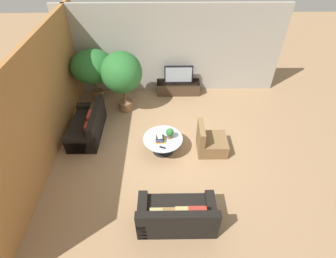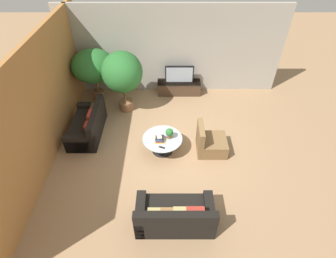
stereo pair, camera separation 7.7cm
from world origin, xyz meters
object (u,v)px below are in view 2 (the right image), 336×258
(couch_by_wall, at_px, (89,125))
(armchair_wicker, at_px, (210,143))
(television, at_px, (180,74))
(potted_palm_tall, at_px, (94,67))
(coffee_table, at_px, (163,142))
(potted_palm_corner, at_px, (123,73))
(media_console, at_px, (179,87))
(potted_plant_tabletop, at_px, (170,133))
(couch_near_entry, at_px, (175,216))

(couch_by_wall, distance_m, armchair_wicker, 3.58)
(television, distance_m, potted_palm_tall, 2.86)
(coffee_table, height_order, potted_palm_tall, potted_palm_tall)
(coffee_table, bearing_deg, armchair_wicker, 0.34)
(television, height_order, potted_palm_corner, potted_palm_corner)
(media_console, bearing_deg, potted_plant_tabletop, -97.07)
(couch_near_entry, relative_size, potted_palm_corner, 0.82)
(potted_palm_tall, relative_size, potted_plant_tabletop, 6.12)
(armchair_wicker, xyz_separation_m, potted_palm_tall, (-3.53, 2.46, 1.01))
(potted_plant_tabletop, bearing_deg, armchair_wicker, -1.02)
(television, xyz_separation_m, couch_by_wall, (-2.75, -2.16, -0.47))
(coffee_table, distance_m, couch_near_entry, 2.23)
(television, bearing_deg, couch_by_wall, -141.87)
(television, xyz_separation_m, potted_palm_corner, (-1.78, -0.94, 0.57))
(couch_by_wall, xyz_separation_m, potted_palm_corner, (0.97, 1.22, 1.04))
(potted_palm_tall, bearing_deg, media_console, 8.63)
(media_console, distance_m, potted_palm_corner, 2.29)
(potted_palm_corner, bearing_deg, couch_near_entry, -69.69)
(media_console, xyz_separation_m, couch_by_wall, (-2.75, -2.16, 0.05))
(couch_by_wall, bearing_deg, couch_near_entry, 40.46)
(potted_palm_corner, bearing_deg, armchair_wicker, -37.35)
(couch_by_wall, bearing_deg, potted_palm_corner, 141.50)
(television, distance_m, couch_by_wall, 3.52)
(potted_palm_tall, bearing_deg, coffee_table, -47.78)
(television, xyz_separation_m, potted_palm_tall, (-2.78, -0.42, 0.52))
(television, bearing_deg, potted_plant_tabletop, -97.08)
(couch_near_entry, distance_m, potted_palm_tall, 5.41)
(potted_palm_tall, bearing_deg, couch_by_wall, -88.95)
(potted_palm_corner, distance_m, potted_plant_tabletop, 2.49)
(armchair_wicker, bearing_deg, potted_palm_tall, 55.20)
(media_console, relative_size, coffee_table, 1.42)
(coffee_table, xyz_separation_m, potted_palm_tall, (-2.24, 2.46, 0.96))
(couch_by_wall, bearing_deg, armchair_wicker, 78.38)
(television, relative_size, couch_by_wall, 0.58)
(media_console, distance_m, couch_by_wall, 3.49)
(television, xyz_separation_m, coffee_table, (-0.54, -2.88, -0.44))
(couch_near_entry, xyz_separation_m, potted_plant_tabletop, (-0.11, 2.24, 0.34))
(potted_plant_tabletop, bearing_deg, couch_by_wall, 163.69)
(couch_near_entry, xyz_separation_m, potted_palm_corner, (-1.54, 4.15, 1.04))
(coffee_table, xyz_separation_m, couch_near_entry, (0.30, -2.21, -0.03))
(potted_palm_corner, bearing_deg, potted_palm_tall, 152.44)
(media_console, distance_m, coffee_table, 2.94)
(couch_near_entry, height_order, armchair_wicker, armchair_wicker)
(coffee_table, relative_size, couch_by_wall, 0.63)
(media_console, xyz_separation_m, television, (0.00, -0.00, 0.52))
(potted_plant_tabletop, bearing_deg, coffee_table, -171.71)
(media_console, height_order, couch_by_wall, couch_by_wall)
(television, height_order, potted_plant_tabletop, television)
(media_console, bearing_deg, coffee_table, -100.66)
(television, bearing_deg, potted_palm_tall, -171.40)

